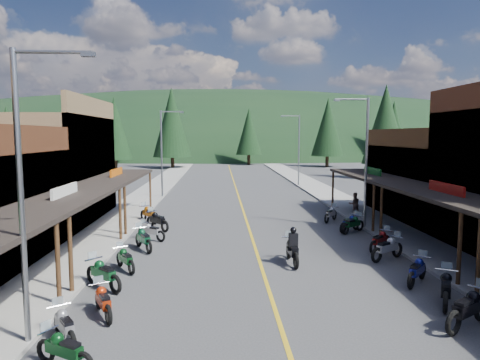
{
  "coord_description": "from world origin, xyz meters",
  "views": [
    {
      "loc": [
        -1.84,
        -17.49,
        5.77
      ],
      "look_at": [
        -0.54,
        8.86,
        3.0
      ],
      "focal_mm": 32.0,
      "sensor_mm": 36.0,
      "label": 1
    }
  ],
  "objects": [
    {
      "name": "ground",
      "position": [
        0.0,
        0.0,
        0.0
      ],
      "size": [
        220.0,
        220.0,
        0.0
      ],
      "primitive_type": "plane",
      "color": "#38383A",
      "rests_on": "ground"
    },
    {
      "name": "centerline",
      "position": [
        0.0,
        20.0,
        0.01
      ],
      "size": [
        0.15,
        90.0,
        0.01
      ],
      "primitive_type": "cube",
      "color": "gold",
      "rests_on": "ground"
    },
    {
      "name": "sidewalk_west",
      "position": [
        -8.7,
        20.0,
        0.07
      ],
      "size": [
        3.4,
        94.0,
        0.15
      ],
      "primitive_type": "cube",
      "color": "gray",
      "rests_on": "ground"
    },
    {
      "name": "sidewalk_east",
      "position": [
        8.7,
        20.0,
        0.07
      ],
      "size": [
        3.4,
        94.0,
        0.15
      ],
      "primitive_type": "cube",
      "color": "gray",
      "rests_on": "ground"
    },
    {
      "name": "shop_west_3",
      "position": [
        -13.78,
        11.3,
        3.52
      ],
      "size": [
        10.9,
        10.2,
        8.2
      ],
      "color": "brown",
      "rests_on": "ground"
    },
    {
      "name": "shop_east_3",
      "position": [
        13.75,
        11.3,
        2.53
      ],
      "size": [
        10.9,
        10.2,
        6.2
      ],
      "color": "#4C2D16",
      "rests_on": "ground"
    },
    {
      "name": "streetlight_0",
      "position": [
        -6.95,
        -6.0,
        4.46
      ],
      "size": [
        2.16,
        0.18,
        8.0
      ],
      "color": "gray",
      "rests_on": "ground"
    },
    {
      "name": "streetlight_1",
      "position": [
        -6.95,
        22.0,
        4.46
      ],
      "size": [
        2.16,
        0.18,
        8.0
      ],
      "color": "gray",
      "rests_on": "ground"
    },
    {
      "name": "streetlight_2",
      "position": [
        6.95,
        8.0,
        4.46
      ],
      "size": [
        2.16,
        0.18,
        8.0
      ],
      "color": "gray",
      "rests_on": "ground"
    },
    {
      "name": "streetlight_3",
      "position": [
        6.95,
        30.0,
        4.46
      ],
      "size": [
        2.16,
        0.18,
        8.0
      ],
      "color": "gray",
      "rests_on": "ground"
    },
    {
      "name": "ridge_hill",
      "position": [
        0.0,
        135.0,
        0.0
      ],
      "size": [
        310.0,
        140.0,
        60.0
      ],
      "primitive_type": "ellipsoid",
      "color": "black",
      "rests_on": "ground"
    },
    {
      "name": "pine_0",
      "position": [
        -40.0,
        62.0,
        6.48
      ],
      "size": [
        5.04,
        5.04,
        11.0
      ],
      "color": "black",
      "rests_on": "ground"
    },
    {
      "name": "pine_1",
      "position": [
        -24.0,
        70.0,
        7.24
      ],
      "size": [
        5.88,
        5.88,
        12.5
      ],
      "color": "black",
      "rests_on": "ground"
    },
    {
      "name": "pine_2",
      "position": [
        -10.0,
        58.0,
        7.99
      ],
      "size": [
        6.72,
        6.72,
        14.0
      ],
      "color": "black",
      "rests_on": "ground"
    },
    {
      "name": "pine_3",
      "position": [
        4.0,
        66.0,
        6.48
      ],
      "size": [
        5.04,
        5.04,
        11.0
      ],
      "color": "black",
      "rests_on": "ground"
    },
    {
      "name": "pine_4",
      "position": [
        18.0,
        60.0,
        7.24
      ],
      "size": [
        5.88,
        5.88,
        12.5
      ],
      "color": "black",
      "rests_on": "ground"
    },
    {
      "name": "pine_5",
      "position": [
        34.0,
        72.0,
        7.99
      ],
      "size": [
        6.72,
        6.72,
        14.0
      ],
      "color": "black",
      "rests_on": "ground"
    },
    {
      "name": "pine_6",
      "position": [
        46.0,
        64.0,
        6.48
      ],
      "size": [
        5.04,
        5.04,
        11.0
      ],
      "color": "black",
      "rests_on": "ground"
    },
    {
      "name": "pine_7",
      "position": [
        -32.0,
        76.0,
        7.24
      ],
      "size": [
        5.88,
        5.88,
        12.5
      ],
      "color": "black",
      "rests_on": "ground"
    },
    {
      "name": "pine_8",
      "position": [
        -22.0,
        40.0,
        5.98
      ],
      "size": [
        4.48,
        4.48,
        10.0
      ],
      "color": "black",
      "rests_on": "ground"
    },
    {
      "name": "pine_9",
      "position": [
        24.0,
        45.0,
        6.38
      ],
      "size": [
        4.93,
        4.93,
        10.8
      ],
      "color": "black",
      "rests_on": "ground"
    },
    {
      "name": "pine_10",
      "position": [
        -18.0,
        50.0,
        6.78
      ],
      "size": [
        5.38,
        5.38,
        11.6
      ],
      "color": "black",
      "rests_on": "ground"
    },
    {
      "name": "pine_11",
      "position": [
        20.0,
        38.0,
        7.19
      ],
      "size": [
        5.82,
        5.82,
        12.4
      ],
      "color": "black",
      "rests_on": "ground"
    },
    {
      "name": "bike_west_4",
      "position": [
        -5.67,
        -7.27,
        0.55
      ],
      "size": [
        1.97,
        1.51,
        1.09
      ],
      "primitive_type": null,
      "rotation": [
        0.0,
        0.0,
        1.04
      ],
      "color": "#0B3A16",
      "rests_on": "ground"
    },
    {
      "name": "bike_west_5",
      "position": [
        -6.13,
        -5.93,
        0.56
      ],
      "size": [
        1.62,
        1.98,
        1.11
      ],
      "primitive_type": null,
      "rotation": [
        0.0,
        0.0,
        0.59
      ],
      "color": "gray",
      "rests_on": "ground"
    },
    {
      "name": "bike_west_6",
      "position": [
        -5.54,
        -4.19,
        0.56
      ],
      "size": [
        1.48,
        2.04,
        1.12
      ],
      "primitive_type": null,
      "rotation": [
        0.0,
        0.0,
        0.47
      ],
      "color": "#BB2D0D",
      "rests_on": "ground"
    },
    {
      "name": "bike_west_7",
      "position": [
        -6.21,
        -1.67,
        0.64
      ],
      "size": [
        2.12,
        2.09,
        1.27
      ],
      "primitive_type": null,
      "rotation": [
        0.0,
        0.0,
        0.8
      ],
      "color": "#0E4620",
      "rests_on": "ground"
    },
    {
      "name": "bike_west_8",
      "position": [
        -5.86,
        0.5,
        0.55
      ],
      "size": [
        1.59,
        1.99,
        1.11
      ],
      "primitive_type": null,
      "rotation": [
        0.0,
        0.0,
        0.56
      ],
      "color": "#0C3E19",
      "rests_on": "ground"
    },
    {
      "name": "bike_west_9",
      "position": [
        -5.65,
        3.75,
        0.63
      ],
      "size": [
        1.7,
        2.28,
        1.26
      ],
      "primitive_type": null,
      "rotation": [
        0.0,
        0.0,
        0.5
      ],
      "color": "#0E4728",
      "rests_on": "ground"
    },
    {
      "name": "bike_west_10",
      "position": [
        -5.58,
        5.78,
        0.55
      ],
      "size": [
        1.95,
        1.65,
        1.11
      ],
      "primitive_type": null,
      "rotation": [
        0.0,
        0.0,
        0.95
      ],
      "color": "#9A999E",
      "rests_on": "ground"
    },
    {
      "name": "bike_west_11",
      "position": [
        -5.61,
        8.3,
        0.65
      ],
      "size": [
        2.06,
        2.24,
        1.31
      ],
      "primitive_type": null,
      "rotation": [
        0.0,
        0.0,
        0.7
      ],
      "color": "black",
      "rests_on": "ground"
    },
    {
      "name": "bike_west_12",
      "position": [
        -6.5,
        10.69,
        0.63
      ],
      "size": [
        1.92,
        2.22,
        1.27
      ],
      "primitive_type": null,
      "rotation": [
        0.0,
        0.0,
        0.64
      ],
      "color": "#A2520B",
      "rests_on": "ground"
    },
    {
      "name": "bike_east_5",
      "position": [
        5.59,
        -5.55,
        0.67
      ],
      "size": [
        2.38,
        1.91,
        1.33
      ],
      "primitive_type": null,
      "rotation": [
        0.0,
        0.0,
        -1.0
      ],
      "color": "black",
      "rests_on": "ground"
    },
    {
      "name": "bike_east_6",
      "position": [
        5.86,
        -3.78,
        0.63
      ],
      "size": [
        1.71,
        2.3,
        1.27
      ],
      "primitive_type": null,
      "rotation": [
        0.0,
        0.0,
        -0.5
      ],
      "color": "black",
      "rests_on": "ground"
    },
    {
      "name": "bike_east_7",
      "position": [
        5.83,
        -1.73,
        0.59
      ],
      "size": [
        1.87,
        2.0,
        1.18
      ],
      "primitive_type": null,
      "rotation": [
        0.0,
        0.0,
        -0.72
      ],
      "color": "navy",
      "rests_on": "ground"
    },
    {
      "name": "bike_east_8",
      "position": [
        5.93,
        1.47,
        0.62
      ],
      "size": [
        2.23,
        1.79,
        1.25
      ],
      "primitive_type": null,
      "rotation": [
        0.0,
        0.0,
        -1.0
      ],
      "color": "#9E9EA3",
      "rests_on": "ground"
    },
    {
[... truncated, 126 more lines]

